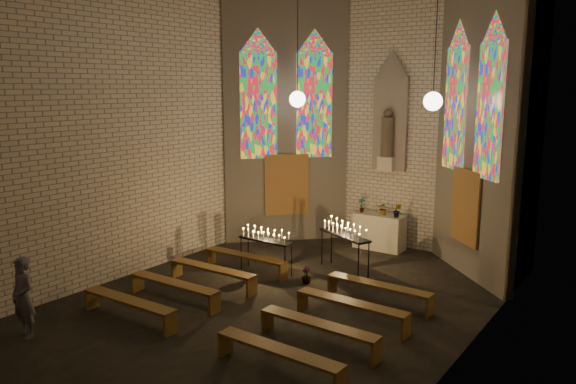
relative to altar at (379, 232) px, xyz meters
The scene contains 18 objects.
floor 5.47m from the altar, 90.00° to the right, with size 12.00×12.00×0.00m, color black.
room 3.83m from the altar, 90.00° to the right, with size 8.22×12.43×7.00m.
altar is the anchor object (origin of this frame).
flower_vase_left 0.90m from the altar, behind, with size 0.23×0.15×0.43m, color #4C723F.
flower_vase_center 0.70m from the altar, ahead, with size 0.34×0.30×0.38m, color #4C723F.
flower_vase_right 0.89m from the altar, ahead, with size 0.22×0.18×0.40m, color #4C723F.
aisle_flower_pot 3.59m from the altar, 92.02° to the right, with size 0.22×0.22×0.39m, color #4C723F.
votive_stand_left 3.79m from the altar, 111.20° to the right, with size 1.46×0.37×1.07m.
votive_stand_right 2.39m from the altar, 85.68° to the right, with size 1.64×1.02×1.19m.
pew_left_0 4.18m from the altar, 115.76° to the right, with size 2.35×0.37×0.45m.
pew_right_0 4.18m from the altar, 64.24° to the right, with size 2.35×0.37×0.45m.
pew_left_1 5.28m from the altar, 110.09° to the right, with size 2.35×0.37×0.45m.
pew_right_1 5.28m from the altar, 69.91° to the right, with size 2.35×0.37×0.45m.
pew_left_2 6.42m from the altar, 106.41° to the right, with size 2.35×0.37×0.45m.
pew_right_2 6.42m from the altar, 73.59° to the right, with size 2.35×0.37×0.45m.
pew_left_3 7.58m from the altar, 103.85° to the right, with size 2.35×0.37×0.45m.
pew_right_3 7.58m from the altar, 76.15° to the right, with size 2.35×0.37×0.45m.
visitor 9.35m from the altar, 107.51° to the right, with size 0.55×0.36×1.51m, color #4A4B53.
Camera 1 is at (6.70, -8.62, 4.54)m, focal length 35.00 mm.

